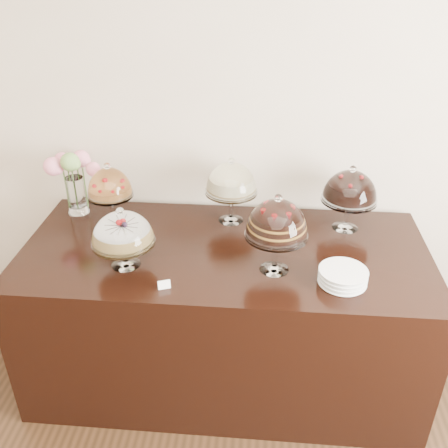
# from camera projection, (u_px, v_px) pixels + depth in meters

# --- Properties ---
(wall_back) EXTENTS (5.00, 0.04, 3.00)m
(wall_back) POSITION_uv_depth(u_px,v_px,m) (275.00, 111.00, 2.86)
(wall_back) COLOR beige
(wall_back) RESTS_ON ground
(display_counter) EXTENTS (2.20, 1.00, 0.90)m
(display_counter) POSITION_uv_depth(u_px,v_px,m) (225.00, 313.00, 2.92)
(display_counter) COLOR black
(display_counter) RESTS_ON ground
(cake_stand_sugar_sponge) EXTENTS (0.32, 0.32, 0.33)m
(cake_stand_sugar_sponge) POSITION_uv_depth(u_px,v_px,m) (122.00, 231.00, 2.47)
(cake_stand_sugar_sponge) COLOR white
(cake_stand_sugar_sponge) RESTS_ON display_counter
(cake_stand_choco_layer) EXTENTS (0.31, 0.31, 0.42)m
(cake_stand_choco_layer) POSITION_uv_depth(u_px,v_px,m) (277.00, 221.00, 2.39)
(cake_stand_choco_layer) COLOR white
(cake_stand_choco_layer) RESTS_ON display_counter
(cake_stand_cheesecake) EXTENTS (0.31, 0.31, 0.40)m
(cake_stand_cheesecake) POSITION_uv_depth(u_px,v_px,m) (231.00, 181.00, 2.85)
(cake_stand_cheesecake) COLOR white
(cake_stand_cheesecake) RESTS_ON display_counter
(cake_stand_dark_choco) EXTENTS (0.31, 0.31, 0.39)m
(cake_stand_dark_choco) POSITION_uv_depth(u_px,v_px,m) (350.00, 189.00, 2.77)
(cake_stand_dark_choco) COLOR white
(cake_stand_dark_choco) RESTS_ON display_counter
(cake_stand_fruit_tart) EXTENTS (0.26, 0.26, 0.38)m
(cake_stand_fruit_tart) POSITION_uv_depth(u_px,v_px,m) (109.00, 185.00, 2.84)
(cake_stand_fruit_tart) COLOR white
(cake_stand_fruit_tart) RESTS_ON display_counter
(flower_vase) EXTENTS (0.32, 0.28, 0.41)m
(flower_vase) POSITION_uv_depth(u_px,v_px,m) (72.00, 175.00, 2.94)
(flower_vase) COLOR white
(flower_vase) RESTS_ON display_counter
(plate_stack) EXTENTS (0.23, 0.23, 0.07)m
(plate_stack) POSITION_uv_depth(u_px,v_px,m) (343.00, 277.00, 2.41)
(plate_stack) COLOR white
(plate_stack) RESTS_ON display_counter
(price_card_left) EXTENTS (0.06, 0.04, 0.04)m
(price_card_left) POSITION_uv_depth(u_px,v_px,m) (164.00, 285.00, 2.38)
(price_card_left) COLOR white
(price_card_left) RESTS_ON display_counter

